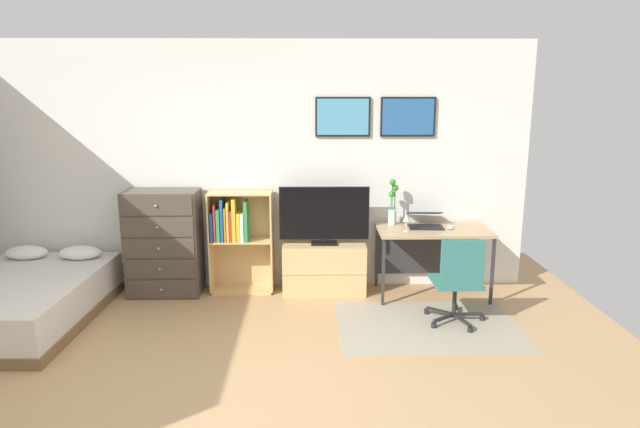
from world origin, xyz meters
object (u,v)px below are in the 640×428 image
at_px(bed, 22,300).
at_px(wine_glass, 406,219).
at_px(dresser, 164,243).
at_px(desk, 431,239).
at_px(office_chair, 458,279).
at_px(laptop, 425,220).
at_px(bamboo_vase, 393,204).
at_px(television, 324,215).
at_px(tv_stand, 324,268).
at_px(computer_mouse, 450,227).
at_px(bookshelf, 237,233).

xyz_separation_m(bed, wine_glass, (3.76, 0.53, 0.66)).
xyz_separation_m(dresser, wine_glass, (2.57, -0.20, 0.30)).
relative_size(desk, office_chair, 1.37).
distance_m(laptop, bamboo_vase, 0.39).
height_order(television, office_chair, television).
relative_size(dresser, tv_stand, 1.27).
relative_size(desk, bamboo_vase, 2.33).
height_order(computer_mouse, wine_glass, wine_glass).
distance_m(bed, bookshelf, 2.16).
distance_m(laptop, computer_mouse, 0.28).
bearing_deg(desk, office_chair, -85.17).
distance_m(bookshelf, bamboo_vase, 1.72).
height_order(bed, computer_mouse, computer_mouse).
distance_m(bookshelf, office_chair, 2.39).
bearing_deg(bamboo_vase, office_chair, -63.96).
height_order(bookshelf, bamboo_vase, bamboo_vase).
relative_size(dresser, computer_mouse, 10.97).
bearing_deg(office_chair, bed, 177.96).
relative_size(bed, bamboo_vase, 3.83).
xyz_separation_m(bed, office_chair, (4.14, -0.15, 0.24)).
xyz_separation_m(bed, desk, (4.07, 0.71, 0.39)).
bearing_deg(dresser, television, -0.25).
height_order(television, wine_glass, television).
relative_size(television, office_chair, 1.12).
height_order(bed, bamboo_vase, bamboo_vase).
bearing_deg(office_chair, dresser, 163.35).
relative_size(tv_stand, laptop, 2.19).
bearing_deg(office_chair, desk, 94.89).
bearing_deg(bookshelf, wine_glass, -8.42).
height_order(office_chair, computer_mouse, office_chair).
xyz_separation_m(bed, television, (2.91, 0.73, 0.65)).
bearing_deg(tv_stand, television, -90.00).
relative_size(bookshelf, desk, 0.94).
height_order(office_chair, wine_glass, wine_glass).
bearing_deg(television, office_chair, -35.56).
bearing_deg(desk, television, 179.27).
bearing_deg(bamboo_vase, bookshelf, -178.64).
xyz_separation_m(dresser, computer_mouse, (3.06, -0.10, 0.19)).
relative_size(desk, wine_glass, 6.56).
distance_m(bed, tv_stand, 3.00).
distance_m(office_chair, laptop, 0.98).
bearing_deg(bed, computer_mouse, 9.79).
relative_size(laptop, computer_mouse, 3.94).
xyz_separation_m(bookshelf, computer_mouse, (2.29, -0.17, 0.10)).
bearing_deg(computer_mouse, wine_glass, -168.58).
bearing_deg(television, tv_stand, 90.00).
xyz_separation_m(bookshelf, television, (0.95, -0.07, 0.21)).
bearing_deg(computer_mouse, desk, 155.02).
relative_size(office_chair, wine_glass, 4.78).
xyz_separation_m(bookshelf, wine_glass, (1.80, -0.27, 0.22)).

